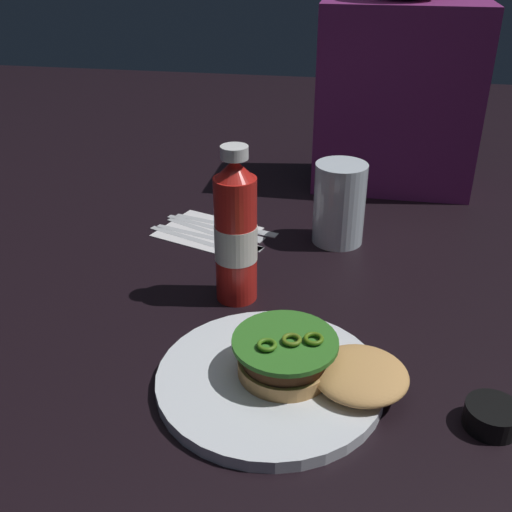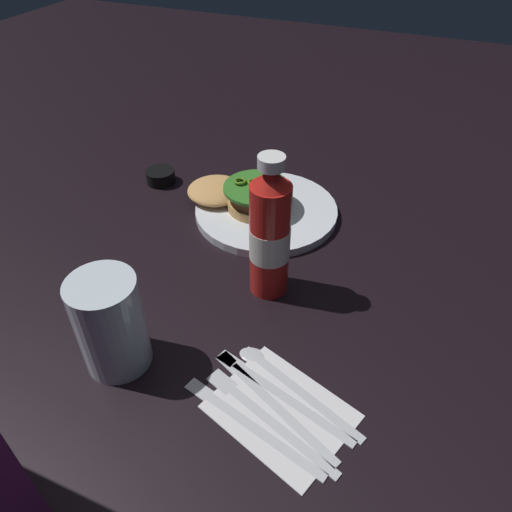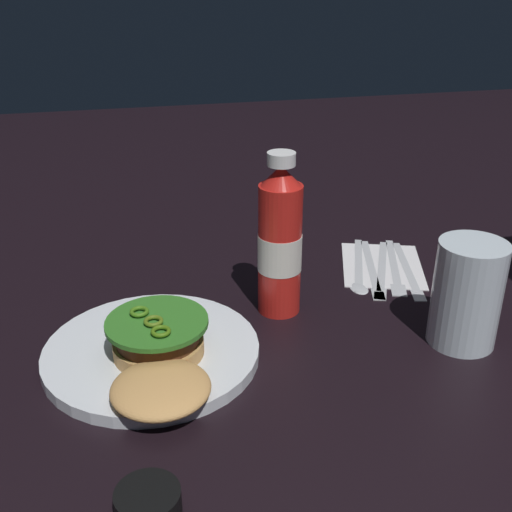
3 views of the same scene
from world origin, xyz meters
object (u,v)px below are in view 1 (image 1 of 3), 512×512
Objects in this scene: napkin at (207,232)px; steak_knife at (215,237)px; ketchup_bottle at (236,233)px; diner_person at (399,78)px; spoon_utensil at (210,242)px; condiment_cup at (492,416)px; dinner_plate at (270,380)px; burger_sandwich at (313,363)px; water_glass at (339,204)px; butter_knife at (232,225)px; fork_utensil at (222,228)px; table_knife at (219,234)px.

napkin is 0.79× the size of steak_knife.
napkin is (-0.09, 0.20, -0.10)m from ketchup_bottle.
diner_person is (0.22, 0.49, 0.11)m from ketchup_bottle.
condiment_cup is at bearing -41.93° from spoon_utensil.
dinner_plate is 1.31× the size of burger_sandwich.
water_glass is (0.13, 0.21, -0.03)m from ketchup_bottle.
water_glass is (0.05, 0.39, 0.06)m from dinner_plate.
butter_knife is at bearing 37.71° from napkin.
diner_person reaches higher than napkin.
diner_person is (0.29, 0.28, 0.21)m from fork_utensil.
diner_person reaches higher than butter_knife.
diner_person reaches higher than burger_sandwich.
napkin is at bearing -142.29° from butter_knife.
water_glass reaches higher than butter_knife.
water_glass is 0.46m from condiment_cup.
table_knife is at bearing 77.30° from spoon_utensil.
condiment_cup is at bearing -44.30° from napkin.
condiment_cup is at bearing -48.94° from butter_knife.
burger_sandwich is 0.41m from table_knife.
table_knife reaches higher than napkin.
burger_sandwich is at bearing -59.69° from napkin.
spoon_utensil is 0.02m from steak_knife.
ketchup_bottle is at bearing -75.95° from butter_knife.
burger_sandwich is at bearing -90.92° from water_glass.
napkin is (-0.17, 0.38, -0.01)m from dinner_plate.
fork_utensil is (-0.20, 0.39, -0.03)m from burger_sandwich.
steak_knife is 0.06m from butter_knife.
ketchup_bottle is at bearing 125.27° from burger_sandwich.
table_knife is 0.38× the size of diner_person.
condiment_cup is 0.74m from diner_person.
steak_knife is 0.40× the size of diner_person.
dinner_plate is at bearing -101.91° from diner_person.
water_glass is 0.24m from napkin.
burger_sandwich is at bearing -61.74° from table_knife.
burger_sandwich is at bearing 6.88° from dinner_plate.
butter_knife is at bearing 173.71° from water_glass.
burger_sandwich is 0.39m from spoon_utensil.
napkin is at bearing 108.74° from spoon_utensil.
steak_knife is 0.01m from table_knife.
fork_utensil is (0.02, 0.01, 0.00)m from napkin.
table_knife is 0.97× the size of butter_knife.
steak_knife is 0.04m from fork_utensil.
fork_utensil is at bearing -126.24° from butter_knife.
butter_knife is at bearing -136.07° from diner_person.
steak_knife and table_knife have the same top height.
steak_knife is at bearing -108.03° from table_knife.
water_glass reaches higher than fork_utensil.
fork_utensil is at bearing 179.11° from water_glass.
condiment_cup is 0.37× the size of napkin.
fork_utensil is at bearing 133.20° from condiment_cup.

